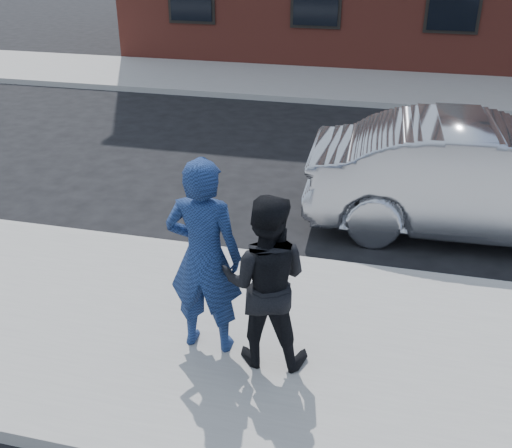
# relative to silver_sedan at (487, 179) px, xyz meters

# --- Properties ---
(ground) EXTENTS (100.00, 100.00, 0.00)m
(ground) POSITION_rel_silver_sedan_xyz_m (-0.29, -3.20, -0.83)
(ground) COLOR black
(ground) RESTS_ON ground
(near_sidewalk) EXTENTS (50.00, 3.50, 0.15)m
(near_sidewalk) POSITION_rel_silver_sedan_xyz_m (-0.29, -3.45, -0.75)
(near_sidewalk) COLOR gray
(near_sidewalk) RESTS_ON ground
(near_curb) EXTENTS (50.00, 0.10, 0.15)m
(near_curb) POSITION_rel_silver_sedan_xyz_m (-0.29, -1.65, -0.75)
(near_curb) COLOR #999691
(near_curb) RESTS_ON ground
(far_sidewalk) EXTENTS (50.00, 3.50, 0.15)m
(far_sidewalk) POSITION_rel_silver_sedan_xyz_m (-0.29, 8.05, -0.75)
(far_sidewalk) COLOR gray
(far_sidewalk) RESTS_ON ground
(far_curb) EXTENTS (50.00, 0.10, 0.15)m
(far_curb) POSITION_rel_silver_sedan_xyz_m (-0.29, 6.25, -0.75)
(far_curb) COLOR #999691
(far_curb) RESTS_ON ground
(silver_sedan) EXTENTS (5.08, 1.98, 1.65)m
(silver_sedan) POSITION_rel_silver_sedan_xyz_m (0.00, 0.00, 0.00)
(silver_sedan) COLOR #999BA3
(silver_sedan) RESTS_ON ground
(man_hoodie) EXTENTS (0.75, 0.53, 2.05)m
(man_hoodie) POSITION_rel_silver_sedan_xyz_m (-2.96, -3.62, 0.35)
(man_hoodie) COLOR navy
(man_hoodie) RESTS_ON near_sidewalk
(man_peacoat) EXTENTS (0.91, 0.73, 1.77)m
(man_peacoat) POSITION_rel_silver_sedan_xyz_m (-2.34, -3.68, 0.21)
(man_peacoat) COLOR black
(man_peacoat) RESTS_ON near_sidewalk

